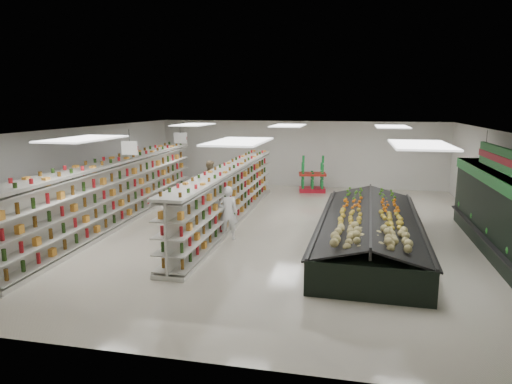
% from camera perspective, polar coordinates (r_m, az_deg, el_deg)
% --- Properties ---
extents(floor, '(16.00, 16.00, 0.00)m').
position_cam_1_polar(floor, '(15.02, 1.70, -4.56)').
color(floor, beige).
rests_on(floor, ground).
extents(ceiling, '(14.00, 16.00, 0.02)m').
position_cam_1_polar(ceiling, '(14.50, 1.77, 7.72)').
color(ceiling, white).
rests_on(ceiling, wall_back).
extents(wall_back, '(14.00, 0.02, 3.20)m').
position_cam_1_polar(wall_back, '(22.52, 5.43, 4.76)').
color(wall_back, silver).
rests_on(wall_back, floor).
extents(wall_front, '(14.00, 0.02, 3.20)m').
position_cam_1_polar(wall_front, '(7.18, -10.04, -8.92)').
color(wall_front, silver).
rests_on(wall_front, floor).
extents(wall_left, '(0.02, 16.00, 3.20)m').
position_cam_1_polar(wall_left, '(17.34, -21.67, 2.17)').
color(wall_left, silver).
rests_on(wall_left, floor).
extents(wall_right, '(0.02, 16.00, 3.20)m').
position_cam_1_polar(wall_right, '(15.09, 28.87, 0.37)').
color(wall_right, silver).
rests_on(wall_right, floor).
extents(produce_wall_case, '(0.93, 8.00, 2.20)m').
position_cam_1_polar(produce_wall_case, '(13.61, 28.61, -2.17)').
color(produce_wall_case, black).
rests_on(produce_wall_case, floor).
extents(aisle_sign_near, '(0.52, 0.06, 0.75)m').
position_cam_1_polar(aisle_sign_near, '(13.87, -15.50, 5.33)').
color(aisle_sign_near, white).
rests_on(aisle_sign_near, ceiling).
extents(aisle_sign_far, '(0.52, 0.06, 0.75)m').
position_cam_1_polar(aisle_sign_far, '(17.50, -9.44, 6.67)').
color(aisle_sign_far, white).
rests_on(aisle_sign_far, ceiling).
extents(hortifruti_banner, '(0.12, 3.20, 0.95)m').
position_cam_1_polar(hortifruti_banner, '(13.32, 27.98, 3.78)').
color(hortifruti_banner, '#1F742D').
rests_on(hortifruti_banner, ceiling).
extents(gondola_left, '(1.42, 12.55, 2.17)m').
position_cam_1_polar(gondola_left, '(16.26, -16.95, -0.23)').
color(gondola_left, beige).
rests_on(gondola_left, floor).
extents(gondola_center, '(0.88, 11.06, 1.92)m').
position_cam_1_polar(gondola_center, '(15.67, -3.33, -0.61)').
color(gondola_center, beige).
rests_on(gondola_center, floor).
extents(produce_island, '(3.06, 7.87, 1.16)m').
position_cam_1_polar(produce_island, '(13.42, 14.00, -4.44)').
color(produce_island, black).
rests_on(produce_island, floor).
extents(soda_endcap, '(1.34, 1.01, 1.57)m').
position_cam_1_polar(soda_endcap, '(21.21, 7.06, 2.05)').
color(soda_endcap, '#A51221').
rests_on(soda_endcap, floor).
extents(shopper_main, '(0.66, 0.49, 1.64)m').
position_cam_1_polar(shopper_main, '(13.66, -3.53, -2.61)').
color(shopper_main, white).
rests_on(shopper_main, floor).
extents(shopper_background, '(0.64, 0.88, 1.65)m').
position_cam_1_polar(shopper_background, '(19.65, -5.66, 1.56)').
color(shopper_background, tan).
rests_on(shopper_background, floor).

